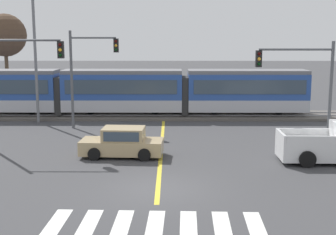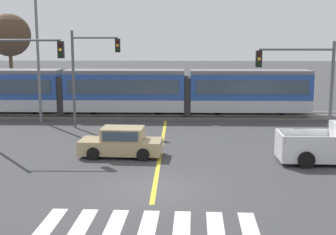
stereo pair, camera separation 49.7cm
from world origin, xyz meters
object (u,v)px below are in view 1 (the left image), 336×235
street_lamp_west (37,47)px  traffic_light_mid_left (13,73)px  sedan_crossing (122,143)px  traffic_light_mid_right (305,77)px  light_rail_tram (123,90)px  traffic_light_far_left (87,65)px  bare_tree_far_west (5,36)px

street_lamp_west → traffic_light_mid_left: bearing=-83.5°
sedan_crossing → traffic_light_mid_right: 10.52m
light_rail_tram → traffic_light_mid_right: traffic_light_mid_right is taller
light_rail_tram → traffic_light_mid_right: bearing=-42.3°
traffic_light_mid_left → street_lamp_west: bearing=96.5°
light_rail_tram → street_lamp_west: 7.03m
traffic_light_far_left → bare_tree_far_west: size_ratio=0.80×
sedan_crossing → traffic_light_mid_left: bearing=165.7°
traffic_light_mid_left → traffic_light_far_left: (2.86, 6.02, 0.01)m
traffic_light_mid_left → bare_tree_far_west: bearing=110.3°
traffic_light_far_left → bare_tree_far_west: (-8.95, 10.41, 1.95)m
light_rail_tram → traffic_light_mid_left: traffic_light_mid_left is taller
traffic_light_mid_right → street_lamp_west: 18.31m
street_lamp_west → traffic_light_far_left: bearing=-28.3°
traffic_light_mid_left → street_lamp_west: size_ratio=0.66×
traffic_light_mid_right → traffic_light_far_left: 13.98m
light_rail_tram → bare_tree_far_west: 13.00m
light_rail_tram → traffic_light_mid_left: size_ratio=4.44×
light_rail_tram → sedan_crossing: size_ratio=6.53×
bare_tree_far_west → light_rail_tram: bearing=-28.4°
traffic_light_far_left → street_lamp_west: size_ratio=0.68×
traffic_light_mid_left → bare_tree_far_west: (-6.09, 16.44, 1.97)m
light_rail_tram → traffic_light_mid_left: 11.78m
sedan_crossing → traffic_light_mid_right: traffic_light_mid_right is taller
sedan_crossing → street_lamp_west: street_lamp_west is taller
bare_tree_far_west → street_lamp_west: bearing=-58.3°
traffic_light_far_left → sedan_crossing: bearing=-67.8°
traffic_light_mid_right → bare_tree_far_west: (-21.81, 15.87, 2.27)m
traffic_light_far_left → bare_tree_far_west: bare_tree_far_west is taller
light_rail_tram → street_lamp_west: bearing=-156.1°
traffic_light_mid_right → traffic_light_far_left: size_ratio=0.90×
traffic_light_far_left → street_lamp_west: (-3.78, 2.03, 1.12)m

